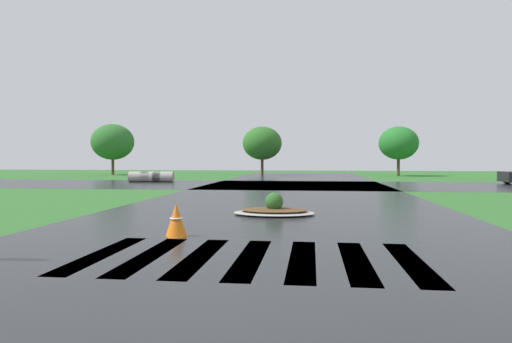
# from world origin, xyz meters

# --- Properties ---
(asphalt_roadway) EXTENTS (11.52, 80.00, 0.01)m
(asphalt_roadway) POSITION_xyz_m (0.00, 10.00, 0.00)
(asphalt_roadway) COLOR #232628
(asphalt_roadway) RESTS_ON ground
(asphalt_cross_road) EXTENTS (90.00, 10.37, 0.01)m
(asphalt_cross_road) POSITION_xyz_m (0.00, 25.16, 0.00)
(asphalt_cross_road) COLOR #232628
(asphalt_cross_road) RESTS_ON ground
(crosswalk_stripes) EXTENTS (5.85, 3.26, 0.01)m
(crosswalk_stripes) POSITION_xyz_m (0.00, 3.57, 0.00)
(crosswalk_stripes) COLOR white
(crosswalk_stripes) RESTS_ON ground
(median_island) EXTENTS (2.49, 1.68, 0.68)m
(median_island) POSITION_xyz_m (-0.09, 9.63, 0.15)
(median_island) COLOR #9E9B93
(median_island) RESTS_ON ground
(drainage_pipe_stack) EXTENTS (3.28, 1.00, 0.77)m
(drainage_pipe_stack) POSITION_xyz_m (-10.50, 27.50, 0.38)
(drainage_pipe_stack) COLOR #9E9B93
(drainage_pipe_stack) RESTS_ON ground
(traffic_cone) EXTENTS (0.48, 0.48, 0.74)m
(traffic_cone) POSITION_xyz_m (-1.91, 5.48, 0.36)
(traffic_cone) COLOR orange
(traffic_cone) RESTS_ON ground
(background_treeline) EXTENTS (49.82, 5.47, 5.34)m
(background_treeline) POSITION_xyz_m (2.10, 41.50, 3.38)
(background_treeline) COLOR #4C3823
(background_treeline) RESTS_ON ground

